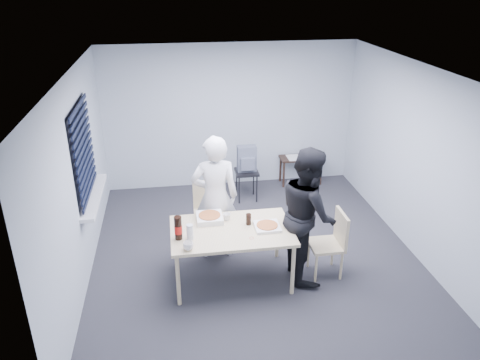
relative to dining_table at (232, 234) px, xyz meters
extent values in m
plane|color=#2B2A2F|center=(0.40, 0.53, -0.68)|extent=(5.00, 5.00, 0.00)
plane|color=white|center=(0.40, 0.53, 1.92)|extent=(5.00, 5.00, 0.00)
plane|color=#B3BDC5|center=(0.40, 3.03, 0.62)|extent=(4.50, 0.00, 4.50)
plane|color=#B3BDC5|center=(0.40, -1.97, 0.62)|extent=(4.50, 0.00, 4.50)
plane|color=#B3BDC5|center=(-1.85, 0.53, 0.62)|extent=(0.00, 5.00, 5.00)
plane|color=#B3BDC5|center=(2.65, 0.53, 0.62)|extent=(0.00, 5.00, 5.00)
plane|color=black|center=(-1.84, 0.93, 0.87)|extent=(0.00, 1.30, 1.30)
cube|color=black|center=(-1.81, 0.93, 0.87)|extent=(0.04, 1.30, 1.25)
cube|color=silver|center=(-1.76, 0.93, 0.21)|extent=(0.18, 1.42, 0.05)
cube|color=beige|center=(0.00, 0.00, 0.04)|extent=(1.52, 0.96, 0.04)
cylinder|color=beige|center=(-0.70, -0.42, -0.33)|extent=(0.05, 0.05, 0.70)
cylinder|color=beige|center=(-0.70, 0.42, -0.33)|extent=(0.05, 0.05, 0.70)
cylinder|color=beige|center=(0.70, -0.42, -0.33)|extent=(0.05, 0.05, 0.70)
cylinder|color=beige|center=(0.70, 0.42, -0.33)|extent=(0.05, 0.05, 0.70)
cube|color=beige|center=(-0.20, 1.02, -0.25)|extent=(0.42, 0.42, 0.04)
cube|color=beige|center=(-0.20, 1.21, -0.01)|extent=(0.42, 0.04, 0.44)
cylinder|color=beige|center=(-0.37, 0.85, -0.47)|extent=(0.03, 0.03, 0.41)
cylinder|color=beige|center=(-0.37, 1.19, -0.47)|extent=(0.03, 0.03, 0.41)
cylinder|color=beige|center=(-0.03, 0.85, -0.47)|extent=(0.03, 0.03, 0.41)
cylinder|color=beige|center=(-0.03, 1.19, -0.47)|extent=(0.03, 0.03, 0.41)
cube|color=beige|center=(1.23, -0.06, -0.25)|extent=(0.42, 0.42, 0.04)
cube|color=beige|center=(1.42, -0.06, -0.01)|extent=(0.04, 0.42, 0.44)
cylinder|color=beige|center=(1.06, -0.23, -0.47)|extent=(0.03, 0.03, 0.41)
cylinder|color=beige|center=(1.06, 0.11, -0.47)|extent=(0.03, 0.03, 0.41)
cylinder|color=beige|center=(1.40, -0.23, -0.47)|extent=(0.03, 0.03, 0.41)
cylinder|color=beige|center=(1.40, 0.11, -0.47)|extent=(0.03, 0.03, 0.41)
imported|color=silver|center=(-0.14, 0.63, 0.21)|extent=(0.65, 0.42, 1.77)
imported|color=black|center=(0.98, -0.01, 0.21)|extent=(0.47, 0.86, 1.77)
cube|color=#331F18|center=(1.70, 2.81, -0.17)|extent=(0.79, 0.35, 0.04)
cylinder|color=#331F18|center=(1.34, 2.67, -0.43)|extent=(0.04, 0.04, 0.49)
cylinder|color=#331F18|center=(1.34, 2.94, -0.43)|extent=(0.04, 0.04, 0.49)
cylinder|color=#331F18|center=(2.06, 2.67, -0.43)|extent=(0.04, 0.04, 0.49)
cylinder|color=#331F18|center=(2.06, 2.94, -0.43)|extent=(0.04, 0.04, 0.49)
cube|color=black|center=(0.58, 2.29, -0.16)|extent=(0.39, 0.39, 0.04)
cylinder|color=black|center=(0.42, 2.13, -0.43)|extent=(0.04, 0.04, 0.50)
cylinder|color=black|center=(0.42, 2.44, -0.43)|extent=(0.04, 0.04, 0.50)
cylinder|color=black|center=(0.73, 2.13, -0.43)|extent=(0.04, 0.04, 0.50)
cylinder|color=black|center=(0.73, 2.44, -0.43)|extent=(0.04, 0.04, 0.50)
cube|color=slate|center=(0.58, 2.29, 0.08)|extent=(0.32, 0.17, 0.45)
cube|color=slate|center=(0.58, 2.17, 0.03)|extent=(0.24, 0.06, 0.22)
cube|color=white|center=(-0.25, 0.28, 0.08)|extent=(0.33, 0.33, 0.04)
cube|color=white|center=(-0.25, 0.28, 0.11)|extent=(0.33, 0.33, 0.04)
cylinder|color=#CC7F38|center=(-0.25, 0.28, 0.14)|extent=(0.28, 0.28, 0.01)
cube|color=white|center=(0.45, -0.02, 0.08)|extent=(0.32, 0.32, 0.03)
cylinder|color=#CC7F38|center=(0.45, -0.02, 0.10)|extent=(0.27, 0.27, 0.01)
imported|color=white|center=(-0.56, -0.38, 0.11)|extent=(0.17, 0.17, 0.10)
imported|color=white|center=(-0.03, 0.25, 0.11)|extent=(0.10, 0.10, 0.09)
cylinder|color=black|center=(0.23, 0.09, 0.13)|extent=(0.07, 0.07, 0.15)
cylinder|color=black|center=(-0.66, -0.12, 0.21)|extent=(0.09, 0.09, 0.30)
cylinder|color=red|center=(-0.66, -0.12, 0.19)|extent=(0.10, 0.10, 0.10)
cylinder|color=silver|center=(-0.52, -0.15, 0.16)|extent=(0.11, 0.11, 0.19)
torus|color=red|center=(0.21, -0.24, 0.06)|extent=(0.07, 0.07, 0.00)
cube|color=white|center=(1.55, 2.79, -0.15)|extent=(0.26, 0.34, 0.01)
cube|color=black|center=(1.92, 2.82, -0.12)|extent=(0.17, 0.14, 0.06)
camera|label=1|loc=(-0.67, -5.04, 3.02)|focal=35.00mm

